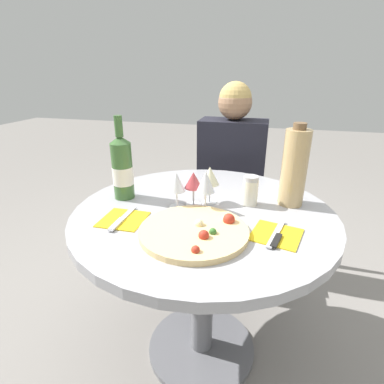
# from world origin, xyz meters

# --- Properties ---
(ground_plane) EXTENTS (12.00, 12.00, 0.00)m
(ground_plane) POSITION_xyz_m (0.00, 0.00, 0.00)
(ground_plane) COLOR gray
(ground_plane) RESTS_ON ground
(dining_table) EXTENTS (0.99, 0.99, 0.73)m
(dining_table) POSITION_xyz_m (0.00, 0.00, 0.58)
(dining_table) COLOR slate
(dining_table) RESTS_ON ground_plane
(chair_behind_diner) EXTENTS (0.37, 0.37, 0.86)m
(chair_behind_diner) POSITION_xyz_m (0.01, 0.78, 0.42)
(chair_behind_diner) COLOR silver
(chair_behind_diner) RESTS_ON ground_plane
(seated_diner) EXTENTS (0.38, 0.43, 1.16)m
(seated_diner) POSITION_xyz_m (0.01, 0.64, 0.52)
(seated_diner) COLOR black
(seated_diner) RESTS_ON ground_plane
(pizza_large) EXTENTS (0.36, 0.36, 0.05)m
(pizza_large) POSITION_xyz_m (0.01, -0.18, 0.74)
(pizza_large) COLOR #E5C17F
(pizza_large) RESTS_ON dining_table
(wine_bottle) EXTENTS (0.08, 0.08, 0.34)m
(wine_bottle) POSITION_xyz_m (-0.34, 0.03, 0.85)
(wine_bottle) COLOR #38602D
(wine_bottle) RESTS_ON dining_table
(tall_carafe) EXTENTS (0.10, 0.10, 0.32)m
(tall_carafe) POSITION_xyz_m (0.32, 0.14, 0.88)
(tall_carafe) COLOR tan
(tall_carafe) RESTS_ON dining_table
(sugar_shaker) EXTENTS (0.06, 0.06, 0.12)m
(sugar_shaker) POSITION_xyz_m (0.16, 0.09, 0.78)
(sugar_shaker) COLOR silver
(sugar_shaker) RESTS_ON dining_table
(wine_glass_back_right) EXTENTS (0.07, 0.07, 0.15)m
(wine_glass_back_right) POSITION_xyz_m (0.01, 0.07, 0.84)
(wine_glass_back_right) COLOR silver
(wine_glass_back_right) RESTS_ON dining_table
(wine_glass_front_right) EXTENTS (0.07, 0.07, 0.16)m
(wine_glass_front_right) POSITION_xyz_m (0.01, -0.01, 0.84)
(wine_glass_front_right) COLOR silver
(wine_glass_front_right) RESTS_ON dining_table
(wine_glass_center) EXTENTS (0.07, 0.07, 0.14)m
(wine_glass_center) POSITION_xyz_m (-0.05, 0.03, 0.83)
(wine_glass_center) COLOR silver
(wine_glass_center) RESTS_ON dining_table
(wine_glass_front_left) EXTENTS (0.07, 0.07, 0.14)m
(wine_glass_front_left) POSITION_xyz_m (-0.10, -0.01, 0.83)
(wine_glass_front_left) COLOR silver
(wine_glass_front_left) RESTS_ON dining_table
(place_setting_left) EXTENTS (0.15, 0.19, 0.01)m
(place_setting_left) POSITION_xyz_m (-0.26, -0.16, 0.73)
(place_setting_left) COLOR gold
(place_setting_left) RESTS_ON dining_table
(place_setting_right) EXTENTS (0.18, 0.19, 0.01)m
(place_setting_right) POSITION_xyz_m (0.27, -0.13, 0.73)
(place_setting_right) COLOR gold
(place_setting_right) RESTS_ON dining_table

